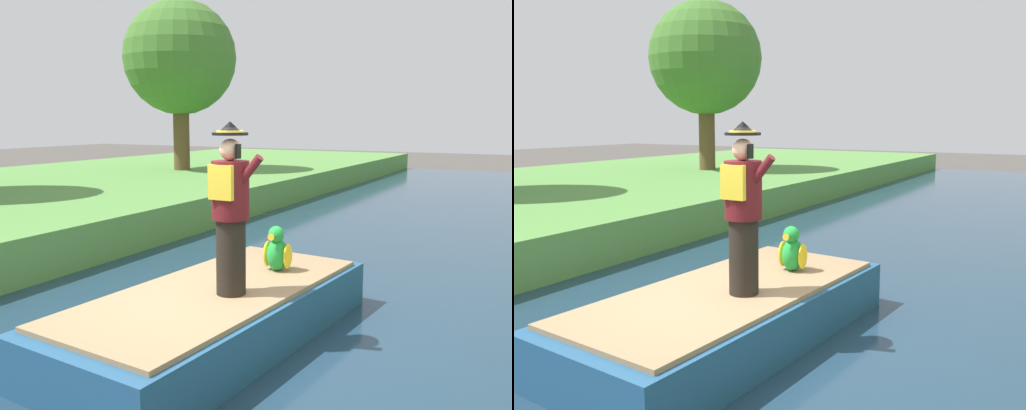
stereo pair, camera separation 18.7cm
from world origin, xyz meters
The scene contains 6 objects.
ground_plane centered at (0.00, 0.00, 0.00)m, with size 80.00×80.00×0.00m, color #4C4742.
canal_water centered at (0.00, 0.00, 0.05)m, with size 7.11×48.00×0.10m, color #1E384C.
boat centered at (0.00, 0.35, 0.40)m, with size 2.10×4.32×0.61m.
person_pirate centered at (0.25, 0.26, 1.64)m, with size 0.61×0.42×1.85m.
parrot_plush centered at (0.27, 1.34, 0.95)m, with size 0.36×0.34×0.57m.
tree_slender centered at (-8.16, 10.82, 4.61)m, with size 3.80×3.80×5.69m.
Camera 2 is at (3.42, -4.55, 2.58)m, focal length 38.66 mm.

